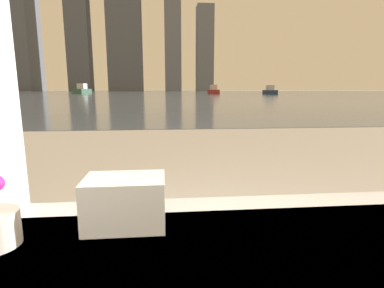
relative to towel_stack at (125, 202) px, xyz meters
The scene contains 7 objects.
towel_stack is the anchor object (origin of this frame).
harbor_water 61.08m from the towel_stack, 89.73° to the left, with size 180.00×110.00×0.01m.
harbor_boat_0 58.77m from the towel_stack, 104.59° to the left, with size 2.37×5.15×1.86m.
harbor_boat_2 50.18m from the towel_stack, 69.71° to the left, with size 1.59×4.06×1.50m.
harbor_boat_4 52.16m from the towel_stack, 80.27° to the left, with size 1.46×4.24×1.59m.
skyline_tower_0 129.14m from the towel_stack, 113.68° to the left, with size 11.10×13.41×37.64m.
skyline_tower_4 119.15m from the towel_stack, 82.16° to the left, with size 6.24×6.64×31.49m.
Camera 1 is at (-0.16, 0.00, 0.95)m, focal length 28.00 mm.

